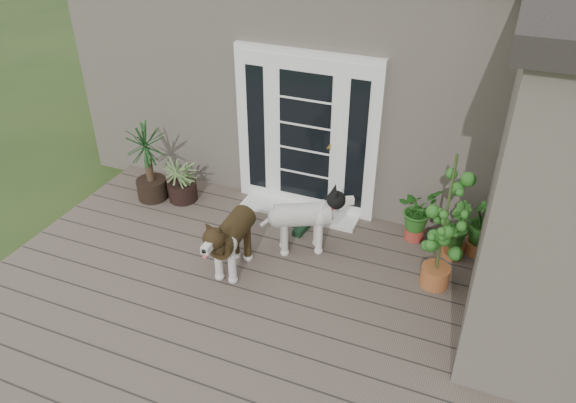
% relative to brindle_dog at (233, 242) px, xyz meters
% --- Properties ---
extents(deck, '(6.20, 4.60, 0.12)m').
position_rel_brindle_dog_xyz_m(deck, '(0.47, -0.60, -0.45)').
color(deck, '#6B5B4C').
rests_on(deck, ground).
extents(house_main, '(7.40, 4.00, 3.10)m').
position_rel_brindle_dog_xyz_m(house_main, '(0.47, 3.65, 1.04)').
color(house_main, '#665E54').
rests_on(house_main, ground).
extents(door_unit, '(1.90, 0.14, 2.15)m').
position_rel_brindle_dog_xyz_m(door_unit, '(0.27, 1.60, 0.69)').
color(door_unit, white).
rests_on(door_unit, deck).
extents(door_step, '(1.60, 0.40, 0.05)m').
position_rel_brindle_dog_xyz_m(door_step, '(0.27, 1.40, -0.36)').
color(door_step, white).
rests_on(door_step, deck).
extents(brindle_dog, '(0.43, 0.95, 0.78)m').
position_rel_brindle_dog_xyz_m(brindle_dog, '(0.00, 0.00, 0.00)').
color(brindle_dog, '#392B15').
rests_on(brindle_dog, deck).
extents(white_dog, '(0.97, 0.75, 0.75)m').
position_rel_brindle_dog_xyz_m(white_dog, '(0.59, 0.65, -0.02)').
color(white_dog, white).
rests_on(white_dog, deck).
extents(spider_plant, '(0.85, 0.85, 0.70)m').
position_rel_brindle_dog_xyz_m(spider_plant, '(-1.35, 1.10, -0.04)').
color(spider_plant, '#8FB36E').
rests_on(spider_plant, deck).
extents(yucca, '(0.86, 0.86, 1.14)m').
position_rel_brindle_dog_xyz_m(yucca, '(-1.77, 0.98, 0.18)').
color(yucca, black).
rests_on(yucca, deck).
extents(herb_a, '(0.67, 0.67, 0.63)m').
position_rel_brindle_dog_xyz_m(herb_a, '(1.81, 1.40, -0.07)').
color(herb_a, '#2C601B').
rests_on(herb_a, deck).
extents(herb_b, '(0.42, 0.42, 0.51)m').
position_rel_brindle_dog_xyz_m(herb_b, '(2.31, 1.23, -0.13)').
color(herb_b, '#235418').
rests_on(herb_b, deck).
extents(herb_c, '(0.50, 0.50, 0.64)m').
position_rel_brindle_dog_xyz_m(herb_c, '(2.58, 1.40, -0.07)').
color(herb_c, '#285E1B').
rests_on(herb_c, deck).
extents(sapling, '(0.64, 0.64, 1.70)m').
position_rel_brindle_dog_xyz_m(sapling, '(2.19, 0.61, 0.46)').
color(sapling, '#1C5919').
rests_on(sapling, deck).
extents(clog_left, '(0.21, 0.36, 0.10)m').
position_rel_brindle_dog_xyz_m(clog_left, '(0.45, 1.00, -0.34)').
color(clog_left, black).
rests_on(clog_left, deck).
extents(clog_right, '(0.24, 0.35, 0.10)m').
position_rel_brindle_dog_xyz_m(clog_right, '(0.40, 1.22, -0.34)').
color(clog_right, black).
rests_on(clog_right, deck).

